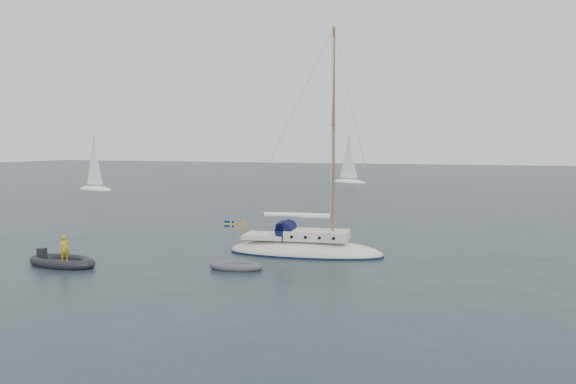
% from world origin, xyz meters
% --- Properties ---
extents(ground, '(300.00, 300.00, 0.00)m').
position_xyz_m(ground, '(0.00, 0.00, 0.00)').
color(ground, black).
rests_on(ground, ground).
extents(sailboat, '(8.78, 2.63, 12.50)m').
position_xyz_m(sailboat, '(-0.93, 2.78, 0.95)').
color(sailboat, beige).
rests_on(sailboat, ground).
extents(dinghy, '(2.63, 1.19, 0.38)m').
position_xyz_m(dinghy, '(-2.85, -1.75, 0.17)').
color(dinghy, '#545459').
rests_on(dinghy, ground).
extents(rib, '(3.93, 1.79, 1.53)m').
position_xyz_m(rib, '(-11.19, -4.02, 0.24)').
color(rib, black).
rests_on(rib, ground).
extents(distant_yacht_c, '(6.00, 3.20, 7.96)m').
position_xyz_m(distant_yacht_c, '(-13.30, 59.79, 3.40)').
color(distant_yacht_c, white).
rests_on(distant_yacht_c, ground).
extents(distant_yacht_a, '(5.69, 3.03, 7.54)m').
position_xyz_m(distant_yacht_a, '(-40.96, 34.37, 3.22)').
color(distant_yacht_a, white).
rests_on(distant_yacht_a, ground).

